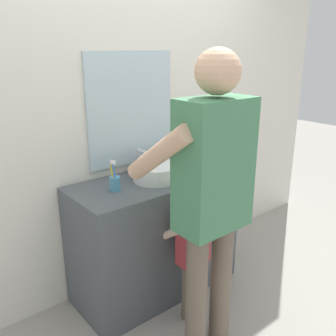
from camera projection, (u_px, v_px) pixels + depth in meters
The scene contains 8 objects.
ground_plane at pixel (181, 306), 2.65m from camera, with size 14.00×14.00×0.00m, color #9E998E.
back_wall at pixel (127, 107), 2.68m from camera, with size 4.40×0.10×2.70m.
vanity_cabinet at pixel (155, 235), 2.73m from camera, with size 1.20×0.54×0.88m, color #4C5156.
sink_basin at pixel (156, 172), 2.56m from camera, with size 0.33×0.33×0.11m.
faucet at pixel (139, 162), 2.70m from camera, with size 0.18×0.14×0.18m.
toothbrush_cup at pixel (115, 183), 2.37m from camera, with size 0.07×0.07×0.21m.
child_toddler at pixel (192, 245), 2.40m from camera, with size 0.28×0.28×0.91m.
adult_parent at pixel (211, 184), 1.99m from camera, with size 0.55×0.58×1.77m.
Camera 1 is at (-1.46, -1.65, 1.77)m, focal length 39.45 mm.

